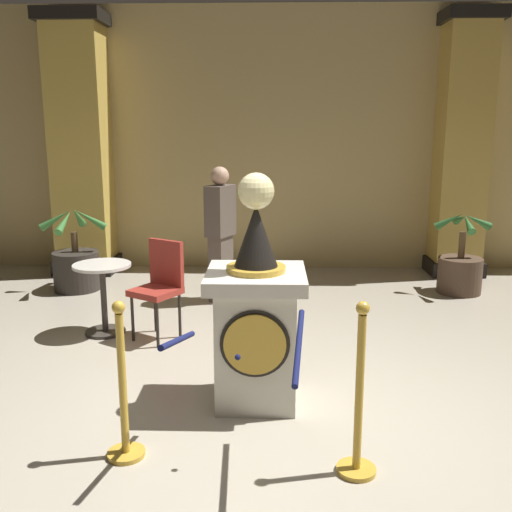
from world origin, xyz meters
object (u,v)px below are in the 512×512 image
Objects in this scene: potted_palm_left at (76,266)px; cafe_chair_red at (160,281)px; stanchion_far at (358,414)px; stanchion_near at (124,404)px; cafe_table at (103,289)px; potted_palm_right at (460,270)px; pedestal_clock at (256,318)px; bystander_guest at (220,231)px.

potted_palm_left reaches higher than cafe_chair_red.
stanchion_near is at bearing 174.50° from stanchion_far.
cafe_table is at bearing 132.90° from stanchion_far.
stanchion_near is 1.43m from stanchion_far.
potted_palm_left is at bearing 127.30° from stanchion_far.
cafe_chair_red is (-1.59, 2.26, 0.20)m from stanchion_far.
potted_palm_right reaches higher than cafe_chair_red.
stanchion_near is at bearing -135.60° from pedestal_clock.
stanchion_far is at bearing -5.50° from stanchion_near.
potted_palm_left is at bearing -179.99° from potted_palm_right.
stanchion_far is at bearing -47.10° from cafe_table.
stanchion_far reaches higher than stanchion_near.
pedestal_clock reaches higher than bystander_guest.
cafe_chair_red is (-3.42, -1.66, 0.28)m from potted_palm_right.
cafe_chair_red is at bearing 94.45° from stanchion_near.
potted_palm_right is (3.26, 3.78, -0.06)m from stanchion_near.
potted_palm_right is at bearing 50.68° from pedestal_clock.
potted_palm_right is (4.82, 0.00, -0.02)m from potted_palm_left.
pedestal_clock reaches higher than cafe_table.
pedestal_clock is at bearing -54.33° from cafe_chair_red.
pedestal_clock is 1.16m from stanchion_near.
potted_palm_right is (1.83, 3.92, -0.08)m from stanchion_far.
stanchion_far is at bearing -54.86° from cafe_chair_red.
stanchion_far is 3.21m from cafe_table.
potted_palm_left reaches higher than potted_palm_right.
bystander_guest reaches higher than cafe_table.
potted_palm_left reaches higher than cafe_table.
stanchion_near is 2.34m from cafe_table.
stanchion_far is at bearing -55.66° from pedestal_clock.
bystander_guest reaches higher than stanchion_near.
bystander_guest is (-0.49, 2.60, 0.18)m from pedestal_clock.
potted_palm_right is at bearing 0.01° from potted_palm_left.
bystander_guest reaches higher than stanchion_far.
pedestal_clock is 3.90m from potted_palm_right.
pedestal_clock is 1.66m from cafe_chair_red.
potted_palm_right is at bearing 49.28° from stanchion_near.
stanchion_near is at bearing -67.60° from potted_palm_left.
bystander_guest is 2.22× the size of cafe_table.
potted_palm_right is 0.66× the size of bystander_guest.
bystander_guest is at bearing -172.22° from potted_palm_right.
stanchion_far is 1.03× the size of potted_palm_right.
cafe_table is at bearing 108.85° from stanchion_near.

